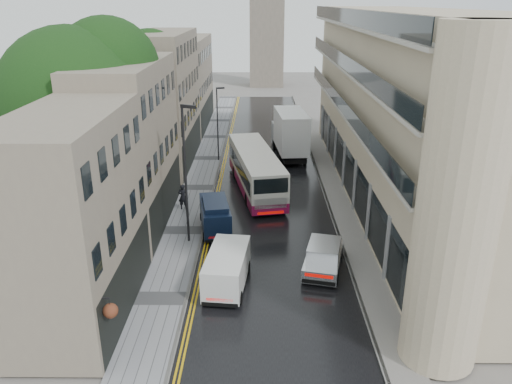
# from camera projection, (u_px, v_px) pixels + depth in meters

# --- Properties ---
(road) EXTENTS (9.00, 85.00, 0.02)m
(road) POSITION_uv_depth(u_px,v_px,m) (268.00, 189.00, 41.61)
(road) COLOR black
(road) RESTS_ON ground
(left_sidewalk) EXTENTS (2.70, 85.00, 0.12)m
(left_sidewalk) POSITION_uv_depth(u_px,v_px,m) (198.00, 188.00, 41.63)
(left_sidewalk) COLOR gray
(left_sidewalk) RESTS_ON ground
(right_sidewalk) EXTENTS (1.80, 85.00, 0.12)m
(right_sidewalk) POSITION_uv_depth(u_px,v_px,m) (333.00, 188.00, 41.56)
(right_sidewalk) COLOR slate
(right_sidewalk) RESTS_ON ground
(old_shop_row) EXTENTS (4.50, 56.00, 12.00)m
(old_shop_row) POSITION_uv_depth(u_px,v_px,m) (156.00, 111.00, 41.85)
(old_shop_row) COLOR gray
(old_shop_row) RESTS_ON ground
(modern_block) EXTENTS (8.00, 40.00, 14.00)m
(modern_block) POSITION_uv_depth(u_px,v_px,m) (406.00, 110.00, 37.63)
(modern_block) COLOR #C3B191
(modern_block) RESTS_ON ground
(tree_near) EXTENTS (10.56, 10.56, 13.89)m
(tree_near) POSITION_uv_depth(u_px,v_px,m) (78.00, 129.00, 32.20)
(tree_near) COLOR black
(tree_near) RESTS_ON ground
(tree_far) EXTENTS (9.24, 9.24, 12.46)m
(tree_far) POSITION_uv_depth(u_px,v_px,m) (132.00, 102.00, 44.59)
(tree_far) COLOR black
(tree_far) RESTS_ON ground
(cream_bus) EXTENTS (4.96, 12.39, 3.30)m
(cream_bus) POSITION_uv_depth(u_px,v_px,m) (247.00, 186.00, 37.49)
(cream_bus) COLOR silver
(cream_bus) RESTS_ON road
(white_lorry) EXTENTS (3.51, 9.12, 4.67)m
(white_lorry) POSITION_uv_depth(u_px,v_px,m) (280.00, 139.00, 47.58)
(white_lorry) COLOR white
(white_lorry) RESTS_ON road
(silver_hatchback) EXTENTS (2.89, 4.73, 1.65)m
(silver_hatchback) POSITION_uv_depth(u_px,v_px,m) (304.00, 267.00, 27.69)
(silver_hatchback) COLOR silver
(silver_hatchback) RESTS_ON road
(white_van) EXTENTS (2.47, 4.81, 2.09)m
(white_van) POSITION_uv_depth(u_px,v_px,m) (204.00, 284.00, 25.66)
(white_van) COLOR silver
(white_van) RESTS_ON road
(navy_van) EXTENTS (2.55, 4.76, 2.30)m
(navy_van) POSITION_uv_depth(u_px,v_px,m) (204.00, 224.00, 32.23)
(navy_van) COLOR black
(navy_van) RESTS_ON road
(pedestrian) EXTENTS (0.76, 0.55, 1.96)m
(pedestrian) POSITION_uv_depth(u_px,v_px,m) (183.00, 197.00, 36.92)
(pedestrian) COLOR black
(pedestrian) RESTS_ON left_sidewalk
(lamp_post_near) EXTENTS (1.01, 0.59, 8.85)m
(lamp_post_near) POSITION_uv_depth(u_px,v_px,m) (186.00, 176.00, 30.79)
(lamp_post_near) COLOR black
(lamp_post_near) RESTS_ON left_sidewalk
(lamp_post_far) EXTENTS (0.81, 0.37, 7.00)m
(lamp_post_far) POSITION_uv_depth(u_px,v_px,m) (218.00, 125.00, 47.56)
(lamp_post_far) COLOR black
(lamp_post_far) RESTS_ON left_sidewalk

